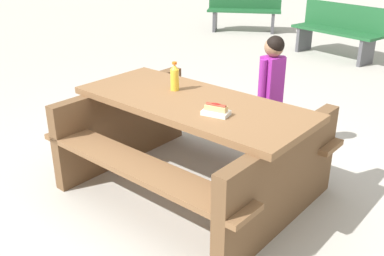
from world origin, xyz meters
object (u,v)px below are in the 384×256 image
at_px(park_bench_mid, 338,30).
at_px(park_bench_near, 244,9).
at_px(hotdog_tray, 216,110).
at_px(child_in_coat, 272,81).
at_px(picnic_table, 192,138).
at_px(soda_bottle, 174,77).

bearing_deg(park_bench_mid, park_bench_near, -179.89).
xyz_separation_m(hotdog_tray, park_bench_near, (-5.19, 4.18, -0.33)).
distance_m(park_bench_near, park_bench_mid, 2.50).
height_order(hotdog_tray, child_in_coat, child_in_coat).
relative_size(picnic_table, soda_bottle, 9.59).
bearing_deg(park_bench_near, park_bench_mid, 0.11).
distance_m(picnic_table, child_in_coat, 0.97).
xyz_separation_m(child_in_coat, park_bench_mid, (-2.16, 3.25, -0.25)).
height_order(hotdog_tray, park_bench_near, park_bench_near).
xyz_separation_m(soda_bottle, child_in_coat, (0.07, 0.92, -0.16)).
bearing_deg(picnic_table, park_bench_mid, 119.42).
bearing_deg(child_in_coat, park_bench_near, 145.18).
relative_size(hotdog_tray, park_bench_mid, 0.14).
distance_m(soda_bottle, park_bench_near, 6.22).
bearing_deg(hotdog_tray, picnic_table, 177.92).
distance_m(hotdog_tray, child_in_coat, 1.07).
bearing_deg(child_in_coat, hotdog_tray, -60.78).
relative_size(picnic_table, park_bench_near, 1.54).
height_order(soda_bottle, child_in_coat, child_in_coat).
distance_m(hotdog_tray, park_bench_near, 6.67).
bearing_deg(picnic_table, hotdog_tray, -2.08).
height_order(child_in_coat, park_bench_near, child_in_coat).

